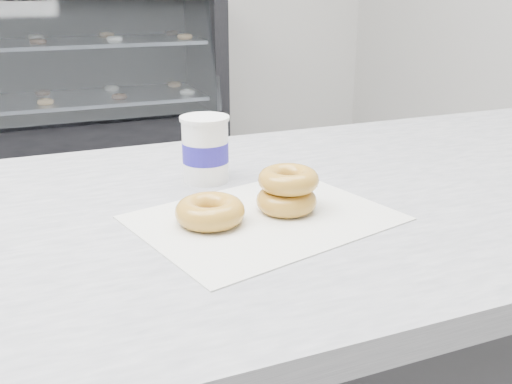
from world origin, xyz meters
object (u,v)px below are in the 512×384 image
donut_stack (287,190)px  coffee_cup (205,148)px  display_case (9,119)px  donut_single (210,211)px

donut_stack → coffee_cup: coffee_cup is taller
display_case → coffee_cup: bearing=-82.0°
donut_single → donut_stack: bearing=1.7°
donut_single → coffee_cup: (0.05, 0.18, 0.04)m
donut_single → donut_stack: donut_stack is taller
coffee_cup → donut_stack: bearing=-90.8°
display_case → donut_stack: bearing=-81.1°
display_case → donut_stack: 2.85m
coffee_cup → donut_single: bearing=-127.3°
donut_single → donut_stack: (0.12, 0.00, 0.01)m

